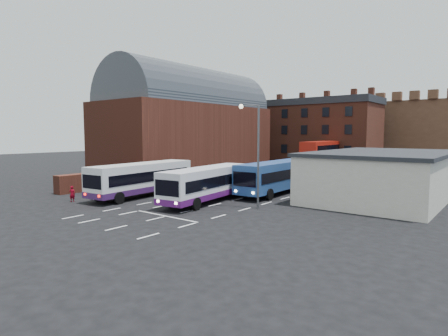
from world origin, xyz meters
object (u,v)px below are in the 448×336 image
Objects in this scene: bus_white_inbound at (207,182)px; pedestrian_red at (72,194)px; bus_red_double at (321,155)px; street_lamp at (255,146)px; bus_white_outbound at (142,177)px; bus_blue at (276,175)px; pedestrian_beige at (95,191)px.

bus_white_inbound is 11.62m from pedestrian_red.
pedestrian_red is (-9.06, -7.20, -1.05)m from bus_white_inbound.
street_lamp is at bearing 101.45° from bus_red_double.
bus_red_double reaches higher than bus_white_inbound.
pedestrian_red is at bearing 30.89° from bus_white_inbound.
bus_white_outbound is at bearing -144.36° from pedestrian_red.
bus_blue is 8.26× the size of pedestrian_red.
bus_white_inbound is 5.67m from street_lamp.
bus_white_outbound is 12.80m from bus_blue.
street_lamp reaches higher than pedestrian_red.
street_lamp is (4.71, 0.16, 3.15)m from bus_white_inbound.
bus_blue is 8.30m from street_lamp.
bus_white_inbound reaches higher than pedestrian_red.
pedestrian_red is (-13.77, -7.36, -4.20)m from street_lamp.
bus_white_inbound is (6.72, 1.49, -0.07)m from bus_white_outbound.
bus_red_double reaches higher than pedestrian_red.
bus_blue reaches higher than bus_white_outbound.
bus_white_inbound is 7.89m from bus_blue.
bus_white_outbound is at bearing -171.80° from street_lamp.
pedestrian_beige reaches higher than pedestrian_red.
street_lamp is 5.84× the size of pedestrian_red.
bus_red_double is 1.43× the size of street_lamp.
pedestrian_red is (-11.43, -14.72, -1.14)m from bus_blue.
bus_white_outbound is 4.41m from pedestrian_beige.
pedestrian_red is (-5.03, -39.83, -1.74)m from bus_red_double.
pedestrian_red is at bearing -151.87° from street_lamp.
bus_white_inbound is 10.01m from pedestrian_beige.
bus_white_outbound is 8.26× the size of pedestrian_red.
pedestrian_red is 1.88m from pedestrian_beige.
bus_red_double is (-4.03, 32.63, 0.69)m from bus_white_inbound.
bus_white_inbound is at bearing -178.06° from street_lamp.
pedestrian_beige is (-10.71, -12.99, -1.01)m from bus_blue.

